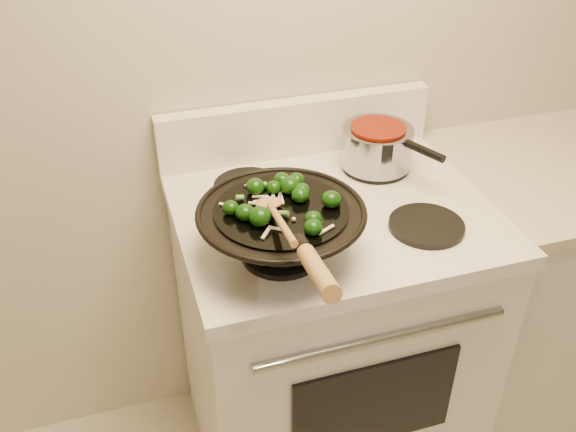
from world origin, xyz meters
name	(u,v)px	position (x,y,z in m)	size (l,w,h in m)	color
stove	(326,336)	(-0.19, 1.17, 0.47)	(0.78, 0.67, 1.08)	white
counter_unit	(543,284)	(0.57, 1.20, 0.46)	(0.87, 0.62, 0.91)	white
wok	(282,229)	(-0.37, 1.02, 1.00)	(0.37, 0.61, 0.25)	black
stirfry	(283,199)	(-0.36, 1.03, 1.06)	(0.25, 0.24, 0.04)	#0D3307
wooden_spoon	(275,214)	(-0.40, 0.97, 1.07)	(0.06, 0.27, 0.08)	#AA7B43
saucepan	(377,146)	(-0.01, 1.32, 0.99)	(0.19, 0.29, 0.11)	gray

